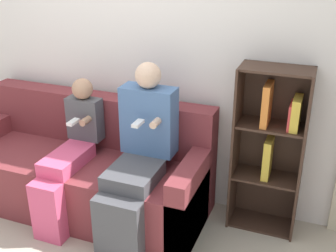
# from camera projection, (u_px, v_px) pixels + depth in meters

# --- Properties ---
(ground_plane) EXTENTS (14.00, 14.00, 0.00)m
(ground_plane) POSITION_uv_depth(u_px,v_px,m) (73.00, 244.00, 3.12)
(ground_plane) COLOR #B2A893
(back_wall) EXTENTS (10.00, 0.06, 2.55)m
(back_wall) POSITION_uv_depth(u_px,v_px,m) (123.00, 47.00, 3.40)
(back_wall) COLOR silver
(back_wall) RESTS_ON ground_plane
(couch) EXTENTS (2.02, 0.80, 0.90)m
(couch) POSITION_uv_depth(u_px,v_px,m) (86.00, 171.00, 3.48)
(couch) COLOR maroon
(couch) RESTS_ON ground_plane
(adult_seated) EXTENTS (0.41, 0.71, 1.28)m
(adult_seated) POSITION_uv_depth(u_px,v_px,m) (139.00, 152.00, 3.04)
(adult_seated) COLOR #47474C
(adult_seated) RESTS_ON ground_plane
(child_seated) EXTENTS (0.28, 0.73, 1.09)m
(child_seated) POSITION_uv_depth(u_px,v_px,m) (69.00, 155.00, 3.23)
(child_seated) COLOR #DB4C75
(child_seated) RESTS_ON ground_plane
(bookshelf) EXTENTS (0.50, 0.29, 1.28)m
(bookshelf) POSITION_uv_depth(u_px,v_px,m) (271.00, 144.00, 3.09)
(bookshelf) COLOR #3D281E
(bookshelf) RESTS_ON ground_plane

